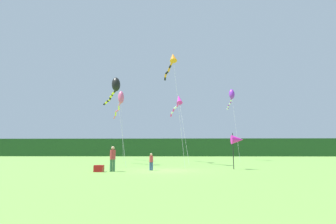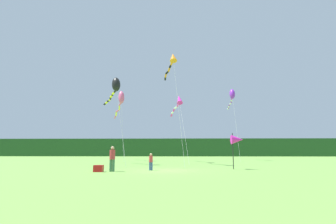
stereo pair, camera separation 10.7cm
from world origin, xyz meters
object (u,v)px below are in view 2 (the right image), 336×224
object	(u,v)px
banner_flag_pole	(237,140)
kite_orange	(172,61)
cooler_box	(99,168)
kite_purple	(232,96)
person_child	(151,161)
kite_black	(115,86)
kite_magenta	(178,102)
kite_rainbow	(121,100)
person_adult	(112,157)

from	to	relation	value
banner_flag_pole	kite_orange	bearing A→B (deg)	131.68
cooler_box	kite_purple	bearing A→B (deg)	56.43
kite_purple	person_child	bearing A→B (deg)	-118.10
person_child	kite_black	xyz separation A→B (m)	(-4.43, 7.21, 7.24)
kite_magenta	person_child	bearing A→B (deg)	-99.03
cooler_box	kite_rainbow	bearing A→B (deg)	98.32
kite_orange	kite_black	distance (m)	6.34
person_child	kite_magenta	xyz separation A→B (m)	(2.01, 12.68, 6.59)
cooler_box	kite_purple	distance (m)	25.38
kite_orange	person_child	bearing A→B (deg)	-101.27
kite_purple	kite_black	world-z (taller)	kite_purple
person_child	kite_rainbow	size ratio (longest dim) A/B	0.12
kite_black	kite_purple	bearing A→B (deg)	38.15
person_child	kite_orange	xyz separation A→B (m)	(1.38, 6.92, 9.76)
person_child	banner_flag_pole	size ratio (longest dim) A/B	0.44
cooler_box	kite_black	distance (m)	11.57
person_child	cooler_box	xyz separation A→B (m)	(-3.29, -1.36, -0.44)
person_adult	kite_magenta	size ratio (longest dim) A/B	0.17
person_adult	person_child	xyz separation A→B (m)	(2.47, 1.10, -0.27)
cooler_box	kite_rainbow	distance (m)	19.80
person_adult	banner_flag_pole	world-z (taller)	banner_flag_pole
kite_magenta	cooler_box	bearing A→B (deg)	-110.69
banner_flag_pole	kite_magenta	distance (m)	13.19
kite_black	kite_magenta	world-z (taller)	kite_black
cooler_box	kite_black	xyz separation A→B (m)	(-1.14, 8.57, 7.69)
kite_purple	kite_black	size ratio (longest dim) A/B	1.15
cooler_box	kite_black	world-z (taller)	kite_black
kite_rainbow	kite_black	size ratio (longest dim) A/B	1.07
person_child	kite_magenta	bearing A→B (deg)	80.97
banner_flag_pole	kite_magenta	world-z (taller)	kite_magenta
person_child	kite_orange	size ratio (longest dim) A/B	0.11
person_child	kite_purple	bearing A→B (deg)	61.90
cooler_box	kite_magenta	bearing A→B (deg)	69.31
banner_flag_pole	kite_magenta	xyz separation A→B (m)	(-4.36, 11.37, 5.08)
kite_magenta	banner_flag_pole	bearing A→B (deg)	-69.03
banner_flag_pole	kite_purple	xyz separation A→B (m)	(3.46, 17.10, 7.06)
cooler_box	kite_purple	xyz separation A→B (m)	(13.12, 19.77, 9.01)
kite_rainbow	kite_black	bearing A→B (deg)	-81.04
kite_purple	kite_orange	distance (m)	14.32
cooler_box	kite_black	size ratio (longest dim) A/B	0.07
kite_orange	kite_black	xyz separation A→B (m)	(-5.81, 0.29, -2.52)
person_adult	kite_orange	xyz separation A→B (m)	(3.85, 8.02, 9.50)
person_child	kite_rainbow	xyz separation A→B (m)	(-5.90, 16.52, 7.66)
person_child	kite_rainbow	bearing A→B (deg)	109.65
person_adult	cooler_box	distance (m)	1.11
kite_orange	cooler_box	bearing A→B (deg)	-119.41
person_child	kite_orange	distance (m)	12.05
banner_flag_pole	kite_rainbow	world-z (taller)	kite_rainbow
person_adult	kite_black	world-z (taller)	kite_black
kite_rainbow	kite_magenta	size ratio (longest dim) A/B	0.99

